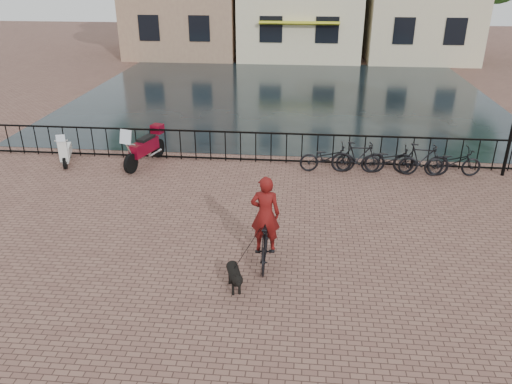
# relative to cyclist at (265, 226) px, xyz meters

# --- Properties ---
(ground) EXTENTS (100.00, 100.00, 0.00)m
(ground) POSITION_rel_cyclist_xyz_m (-0.30, -1.95, -0.90)
(ground) COLOR brown
(ground) RESTS_ON ground
(canal_water) EXTENTS (20.00, 20.00, 0.00)m
(canal_water) POSITION_rel_cyclist_xyz_m (-0.30, 15.35, -0.90)
(canal_water) COLOR black
(canal_water) RESTS_ON ground
(railing) EXTENTS (20.00, 0.05, 1.02)m
(railing) POSITION_rel_cyclist_xyz_m (-0.30, 6.05, -0.40)
(railing) COLOR black
(railing) RESTS_ON ground
(cyclist) EXTENTS (0.75, 1.74, 2.37)m
(cyclist) POSITION_rel_cyclist_xyz_m (0.00, 0.00, 0.00)
(cyclist) COLOR black
(cyclist) RESTS_ON ground
(dog) EXTENTS (0.52, 0.90, 0.58)m
(dog) POSITION_rel_cyclist_xyz_m (-0.53, -1.03, -0.61)
(dog) COLOR black
(dog) RESTS_ON ground
(motorcycle) EXTENTS (1.05, 2.09, 1.46)m
(motorcycle) POSITION_rel_cyclist_xyz_m (-4.33, 5.45, -0.17)
(motorcycle) COLOR maroon
(motorcycle) RESTS_ON ground
(scooter) EXTENTS (0.74, 1.31, 1.17)m
(scooter) POSITION_rel_cyclist_xyz_m (-6.92, 5.32, -0.31)
(scooter) COLOR silver
(scooter) RESTS_ON ground
(parked_bike_0) EXTENTS (1.76, 0.74, 0.90)m
(parked_bike_0) POSITION_rel_cyclist_xyz_m (1.50, 5.45, -0.45)
(parked_bike_0) COLOR black
(parked_bike_0) RESTS_ON ground
(parked_bike_1) EXTENTS (1.68, 0.52, 1.00)m
(parked_bike_1) POSITION_rel_cyclist_xyz_m (2.45, 5.45, -0.40)
(parked_bike_1) COLOR black
(parked_bike_1) RESTS_ON ground
(parked_bike_2) EXTENTS (1.74, 0.68, 0.90)m
(parked_bike_2) POSITION_rel_cyclist_xyz_m (3.40, 5.45, -0.45)
(parked_bike_2) COLOR black
(parked_bike_2) RESTS_ON ground
(parked_bike_3) EXTENTS (1.70, 0.62, 1.00)m
(parked_bike_3) POSITION_rel_cyclist_xyz_m (4.35, 5.45, -0.40)
(parked_bike_3) COLOR black
(parked_bike_3) RESTS_ON ground
(parked_bike_4) EXTENTS (1.76, 0.75, 0.90)m
(parked_bike_4) POSITION_rel_cyclist_xyz_m (5.30, 5.45, -0.45)
(parked_bike_4) COLOR black
(parked_bike_4) RESTS_ON ground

